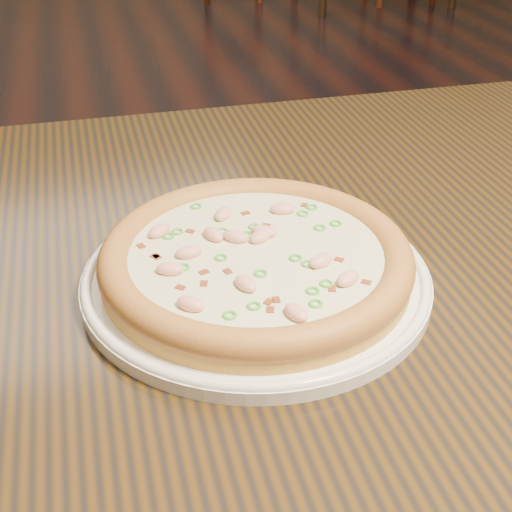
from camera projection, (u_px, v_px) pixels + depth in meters
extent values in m
plane|color=black|center=(155.00, 321.00, 1.83)|extent=(9.00, 9.00, 0.00)
cube|color=black|center=(358.00, 257.00, 0.72)|extent=(1.20, 0.80, 0.04)
cylinder|color=white|center=(256.00, 278.00, 0.64)|extent=(0.31, 0.31, 0.01)
torus|color=white|center=(256.00, 273.00, 0.64)|extent=(0.31, 0.31, 0.01)
cylinder|color=gold|center=(256.00, 265.00, 0.63)|extent=(0.27, 0.27, 0.02)
torus|color=#C2822F|center=(256.00, 256.00, 0.63)|extent=(0.28, 0.28, 0.03)
cylinder|color=#E2EAC3|center=(256.00, 254.00, 0.63)|extent=(0.23, 0.23, 0.00)
ellipsoid|color=#F2B29E|center=(191.00, 304.00, 0.55)|extent=(0.03, 0.03, 0.01)
ellipsoid|color=#F2B29E|center=(213.00, 234.00, 0.64)|extent=(0.02, 0.03, 0.01)
ellipsoid|color=#F2B29E|center=(261.00, 236.00, 0.64)|extent=(0.03, 0.02, 0.01)
ellipsoid|color=#F2B29E|center=(189.00, 252.00, 0.62)|extent=(0.03, 0.02, 0.01)
ellipsoid|color=#F2B29E|center=(321.00, 261.00, 0.61)|extent=(0.03, 0.02, 0.01)
ellipsoid|color=#F2B29E|center=(264.00, 231.00, 0.65)|extent=(0.03, 0.02, 0.01)
ellipsoid|color=#F2B29E|center=(283.00, 209.00, 0.69)|extent=(0.03, 0.02, 0.01)
ellipsoid|color=#F2B29E|center=(246.00, 283.00, 0.58)|extent=(0.02, 0.03, 0.01)
ellipsoid|color=#F2B29E|center=(348.00, 279.00, 0.58)|extent=(0.03, 0.02, 0.01)
ellipsoid|color=#F2B29E|center=(235.00, 237.00, 0.64)|extent=(0.03, 0.03, 0.01)
ellipsoid|color=#F2B29E|center=(170.00, 269.00, 0.60)|extent=(0.03, 0.02, 0.01)
ellipsoid|color=#F2B29E|center=(223.00, 214.00, 0.68)|extent=(0.03, 0.03, 0.01)
ellipsoid|color=#F2B29E|center=(159.00, 231.00, 0.65)|extent=(0.03, 0.03, 0.01)
ellipsoid|color=#F2B29E|center=(296.00, 313.00, 0.54)|extent=(0.02, 0.03, 0.01)
cube|color=maroon|center=(366.00, 283.00, 0.59)|extent=(0.01, 0.01, 0.00)
cube|color=maroon|center=(204.00, 284.00, 0.58)|extent=(0.01, 0.01, 0.00)
cube|color=maroon|center=(141.00, 247.00, 0.63)|extent=(0.01, 0.01, 0.00)
cube|color=maroon|center=(245.00, 214.00, 0.68)|extent=(0.01, 0.01, 0.00)
cube|color=maroon|center=(266.00, 226.00, 0.66)|extent=(0.01, 0.01, 0.00)
cube|color=maroon|center=(204.00, 273.00, 0.60)|extent=(0.01, 0.01, 0.00)
cube|color=maroon|center=(157.00, 258.00, 0.62)|extent=(0.01, 0.01, 0.00)
cube|color=maroon|center=(155.00, 257.00, 0.62)|extent=(0.01, 0.01, 0.00)
cube|color=maroon|center=(270.00, 311.00, 0.55)|extent=(0.01, 0.01, 0.00)
cube|color=maroon|center=(313.00, 268.00, 0.60)|extent=(0.01, 0.01, 0.00)
cube|color=maroon|center=(269.00, 303.00, 0.56)|extent=(0.01, 0.01, 0.00)
cube|color=maroon|center=(304.00, 206.00, 0.70)|extent=(0.01, 0.01, 0.00)
cube|color=maroon|center=(332.00, 290.00, 0.58)|extent=(0.01, 0.01, 0.00)
cube|color=maroon|center=(339.00, 260.00, 0.61)|extent=(0.01, 0.01, 0.00)
cube|color=maroon|center=(270.00, 235.00, 0.65)|extent=(0.01, 0.01, 0.00)
cube|color=maroon|center=(180.00, 288.00, 0.58)|extent=(0.01, 0.01, 0.00)
cube|color=maroon|center=(321.00, 266.00, 0.61)|extent=(0.01, 0.01, 0.00)
cube|color=maroon|center=(190.00, 232.00, 0.66)|extent=(0.01, 0.01, 0.00)
cube|color=maroon|center=(228.00, 272.00, 0.60)|extent=(0.01, 0.01, 0.00)
cube|color=maroon|center=(196.00, 250.00, 0.63)|extent=(0.01, 0.01, 0.00)
cube|color=maroon|center=(276.00, 301.00, 0.56)|extent=(0.01, 0.01, 0.00)
torus|color=green|center=(230.00, 315.00, 0.55)|extent=(0.01, 0.01, 0.00)
torus|color=green|center=(312.00, 207.00, 0.69)|extent=(0.02, 0.02, 0.00)
torus|color=green|center=(254.00, 306.00, 0.56)|extent=(0.01, 0.01, 0.00)
torus|color=green|center=(213.00, 236.00, 0.65)|extent=(0.02, 0.02, 0.00)
torus|color=green|center=(246.00, 235.00, 0.65)|extent=(0.02, 0.02, 0.00)
torus|color=green|center=(326.00, 284.00, 0.58)|extent=(0.02, 0.02, 0.00)
torus|color=green|center=(261.00, 274.00, 0.60)|extent=(0.02, 0.02, 0.00)
torus|color=green|center=(303.00, 214.00, 0.68)|extent=(0.02, 0.02, 0.00)
torus|color=green|center=(222.00, 232.00, 0.65)|extent=(0.01, 0.01, 0.00)
torus|color=green|center=(295.00, 258.00, 0.62)|extent=(0.01, 0.01, 0.00)
torus|color=green|center=(182.00, 253.00, 0.62)|extent=(0.01, 0.01, 0.00)
torus|color=green|center=(183.00, 267.00, 0.60)|extent=(0.01, 0.01, 0.00)
torus|color=green|center=(316.00, 304.00, 0.56)|extent=(0.02, 0.02, 0.00)
torus|color=green|center=(254.00, 227.00, 0.66)|extent=(0.02, 0.02, 0.00)
torus|color=green|center=(336.00, 224.00, 0.67)|extent=(0.02, 0.02, 0.00)
torus|color=green|center=(221.00, 258.00, 0.62)|extent=(0.01, 0.01, 0.00)
torus|color=green|center=(177.00, 232.00, 0.65)|extent=(0.02, 0.02, 0.00)
torus|color=green|center=(168.00, 236.00, 0.65)|extent=(0.01, 0.01, 0.00)
torus|color=green|center=(196.00, 206.00, 0.70)|extent=(0.02, 0.02, 0.00)
torus|color=green|center=(308.00, 264.00, 0.61)|extent=(0.02, 0.02, 0.00)
torus|color=green|center=(313.00, 291.00, 0.57)|extent=(0.01, 0.01, 0.00)
torus|color=green|center=(320.00, 228.00, 0.66)|extent=(0.02, 0.02, 0.00)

